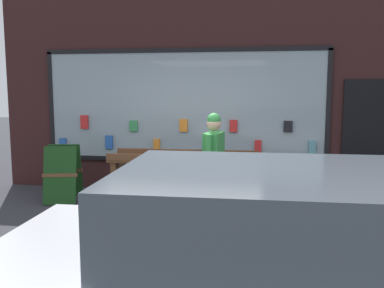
{
  "coord_description": "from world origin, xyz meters",
  "views": [
    {
      "loc": [
        1.29,
        -5.48,
        1.97
      ],
      "look_at": [
        0.16,
        0.97,
        1.09
      ],
      "focal_mm": 40.0,
      "sensor_mm": 36.0,
      "label": 1
    }
  ],
  "objects_px": {
    "small_dog": "(243,206)",
    "parked_car": "(293,266)",
    "display_table_main": "(184,164)",
    "person_browsing": "(214,159)",
    "sandwich_board_sign": "(63,173)"
  },
  "relations": [
    {
      "from": "person_browsing",
      "to": "small_dog",
      "type": "distance_m",
      "value": 0.8
    },
    {
      "from": "small_dog",
      "to": "sandwich_board_sign",
      "type": "bearing_deg",
      "value": 101.27
    },
    {
      "from": "person_browsing",
      "to": "sandwich_board_sign",
      "type": "relative_size",
      "value": 1.65
    },
    {
      "from": "display_table_main",
      "to": "parked_car",
      "type": "bearing_deg",
      "value": -68.32
    },
    {
      "from": "display_table_main",
      "to": "person_browsing",
      "type": "bearing_deg",
      "value": -43.96
    },
    {
      "from": "person_browsing",
      "to": "sandwich_board_sign",
      "type": "xyz_separation_m",
      "value": [
        -2.71,
        0.67,
        -0.43
      ]
    },
    {
      "from": "display_table_main",
      "to": "parked_car",
      "type": "xyz_separation_m",
      "value": [
        1.5,
        -3.76,
        -0.0
      ]
    },
    {
      "from": "person_browsing",
      "to": "small_dog",
      "type": "bearing_deg",
      "value": -100.8
    },
    {
      "from": "person_browsing",
      "to": "display_table_main",
      "type": "bearing_deg",
      "value": 54.6
    },
    {
      "from": "person_browsing",
      "to": "sandwich_board_sign",
      "type": "height_order",
      "value": "person_browsing"
    },
    {
      "from": "display_table_main",
      "to": "parked_car",
      "type": "height_order",
      "value": "parked_car"
    },
    {
      "from": "person_browsing",
      "to": "parked_car",
      "type": "bearing_deg",
      "value": -155.07
    },
    {
      "from": "small_dog",
      "to": "parked_car",
      "type": "distance_m",
      "value": 3.16
    },
    {
      "from": "display_table_main",
      "to": "sandwich_board_sign",
      "type": "bearing_deg",
      "value": 176.28
    },
    {
      "from": "small_dog",
      "to": "sandwich_board_sign",
      "type": "relative_size",
      "value": 0.56
    }
  ]
}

